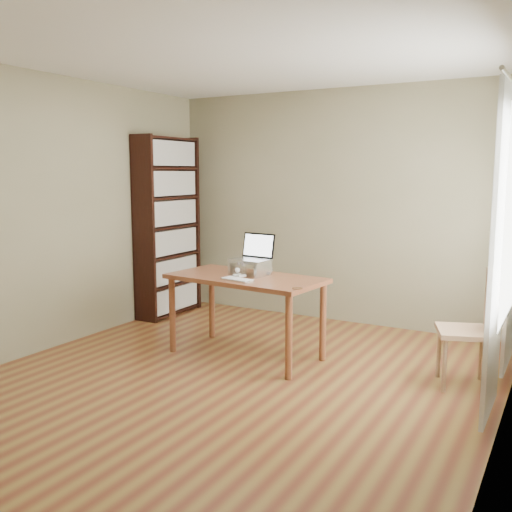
{
  "coord_description": "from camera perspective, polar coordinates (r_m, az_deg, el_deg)",
  "views": [
    {
      "loc": [
        2.34,
        -3.78,
        1.69
      ],
      "look_at": [
        -0.11,
        0.6,
        0.95
      ],
      "focal_mm": 40.0,
      "sensor_mm": 36.0,
      "label": 1
    }
  ],
  "objects": [
    {
      "name": "chair",
      "position": [
        4.78,
        21.08,
        -6.49
      ],
      "size": [
        0.53,
        0.52,
        0.94
      ],
      "rotation": [
        0.0,
        0.0,
        0.33
      ],
      "color": "tan",
      "rests_on": "ground"
    },
    {
      "name": "desk",
      "position": [
        5.2,
        -1.04,
        -3.09
      ],
      "size": [
        1.47,
        0.84,
        0.75
      ],
      "rotation": [
        0.0,
        0.0,
        -0.1
      ],
      "color": "brown",
      "rests_on": "ground"
    },
    {
      "name": "laptop",
      "position": [
        5.27,
        -0.28,
        0.27
      ],
      "size": [
        0.36,
        0.32,
        0.24
      ],
      "rotation": [
        0.0,
        0.0,
        -0.1
      ],
      "color": "silver",
      "rests_on": "laptop_stand"
    },
    {
      "name": "cat",
      "position": [
        5.26,
        -0.32,
        -1.16
      ],
      "size": [
        0.25,
        0.48,
        0.15
      ],
      "rotation": [
        0.0,
        0.0,
        -0.18
      ],
      "color": "#4B413B",
      "rests_on": "desk"
    },
    {
      "name": "coaster",
      "position": [
        4.64,
        4.16,
        -3.25
      ],
      "size": [
        0.09,
        0.09,
        0.01
      ],
      "primitive_type": "cylinder",
      "color": "brown",
      "rests_on": "desk"
    },
    {
      "name": "laptop_stand",
      "position": [
        5.24,
        -0.6,
        -1.01
      ],
      "size": [
        0.32,
        0.25,
        0.13
      ],
      "rotation": [
        0.0,
        0.0,
        -0.1
      ],
      "color": "silver",
      "rests_on": "desk"
    },
    {
      "name": "keyboard",
      "position": [
        4.97,
        -1.9,
        -2.37
      ],
      "size": [
        0.31,
        0.18,
        0.02
      ],
      "rotation": [
        0.0,
        0.0,
        -0.18
      ],
      "color": "silver",
      "rests_on": "desk"
    },
    {
      "name": "room",
      "position": [
        4.46,
        -2.11,
        3.42
      ],
      "size": [
        4.04,
        4.54,
        2.64
      ],
      "color": "brown",
      "rests_on": "ground"
    },
    {
      "name": "bookshelf",
      "position": [
        6.8,
        -8.8,
        2.91
      ],
      "size": [
        0.3,
        0.9,
        2.1
      ],
      "color": "black",
      "rests_on": "ground"
    },
    {
      "name": "curtains",
      "position": [
        4.63,
        23.82,
        1.26
      ],
      "size": [
        0.03,
        1.9,
        2.25
      ],
      "color": "silver",
      "rests_on": "ground"
    }
  ]
}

